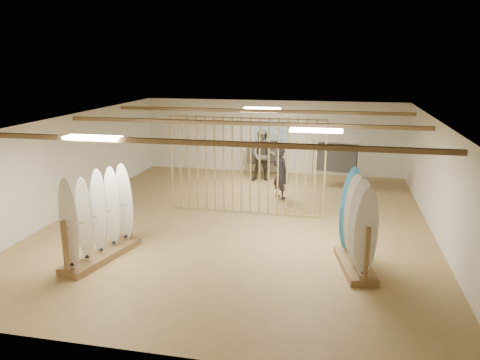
% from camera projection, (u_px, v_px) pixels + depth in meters
% --- Properties ---
extents(floor, '(12.00, 12.00, 0.00)m').
position_uv_depth(floor, '(240.00, 222.00, 12.76)').
color(floor, '#A98952').
rests_on(floor, ground).
extents(ceiling, '(12.00, 12.00, 0.00)m').
position_uv_depth(ceiling, '(240.00, 120.00, 12.05)').
color(ceiling, gray).
rests_on(ceiling, ground).
extents(wall_back, '(12.00, 0.00, 12.00)m').
position_uv_depth(wall_back, '(272.00, 137.00, 18.09)').
color(wall_back, silver).
rests_on(wall_back, ground).
extents(wall_front, '(12.00, 0.00, 12.00)m').
position_uv_depth(wall_front, '(154.00, 269.00, 6.72)').
color(wall_front, silver).
rests_on(wall_front, ground).
extents(wall_left, '(0.00, 12.00, 12.00)m').
position_uv_depth(wall_left, '(70.00, 164.00, 13.41)').
color(wall_left, silver).
rests_on(wall_left, ground).
extents(wall_right, '(0.00, 12.00, 12.00)m').
position_uv_depth(wall_right, '(440.00, 183.00, 11.40)').
color(wall_right, silver).
rests_on(wall_right, ground).
extents(ceiling_slats, '(9.50, 6.12, 0.10)m').
position_uv_depth(ceiling_slats, '(240.00, 123.00, 12.07)').
color(ceiling_slats, olive).
rests_on(ceiling_slats, ground).
extents(light_panels, '(1.20, 0.35, 0.06)m').
position_uv_depth(light_panels, '(240.00, 122.00, 12.07)').
color(light_panels, white).
rests_on(light_panels, ground).
extents(bamboo_partition, '(4.45, 0.05, 2.78)m').
position_uv_depth(bamboo_partition, '(246.00, 166.00, 13.16)').
color(bamboo_partition, '#A68E50').
rests_on(bamboo_partition, ground).
extents(poster, '(1.40, 0.03, 0.90)m').
position_uv_depth(poster, '(272.00, 132.00, 18.02)').
color(poster, '#377BC1').
rests_on(poster, ground).
extents(rack_left, '(1.02, 2.22, 2.05)m').
position_uv_depth(rack_left, '(100.00, 229.00, 10.27)').
color(rack_left, olive).
rests_on(rack_left, floor).
extents(rack_right, '(0.91, 1.84, 2.04)m').
position_uv_depth(rack_right, '(356.00, 238.00, 9.79)').
color(rack_right, olive).
rests_on(rack_right, floor).
extents(clothing_rack_a, '(1.21, 0.79, 1.37)m').
position_uv_depth(clothing_rack_a, '(264.00, 152.00, 17.69)').
color(clothing_rack_a, silver).
rests_on(clothing_rack_a, floor).
extents(clothing_rack_b, '(1.49, 0.60, 1.62)m').
position_uv_depth(clothing_rack_b, '(336.00, 158.00, 15.95)').
color(clothing_rack_b, silver).
rests_on(clothing_rack_b, floor).
extents(shopper_a, '(0.82, 0.79, 1.86)m').
position_uv_depth(shopper_a, '(281.00, 170.00, 14.78)').
color(shopper_a, '#27252C').
rests_on(shopper_a, floor).
extents(shopper_b, '(1.09, 0.88, 2.13)m').
position_uv_depth(shopper_b, '(263.00, 153.00, 16.79)').
color(shopper_b, '#38342B').
rests_on(shopper_b, floor).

